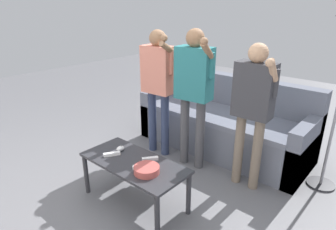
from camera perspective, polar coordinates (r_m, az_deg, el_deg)
ground_plane at (r=3.05m, az=-8.41°, el=-15.13°), size 12.00×12.00×0.00m
couch at (r=3.84m, az=10.94°, el=-1.84°), size 2.15×0.84×0.90m
coffee_table at (r=2.74m, az=-6.66°, el=-10.07°), size 1.02×0.47×0.44m
snack_bowl at (r=2.52m, az=-4.16°, el=-10.55°), size 0.22×0.22×0.06m
game_remote_nunchuk at (r=2.90m, az=-9.24°, el=-6.45°), size 0.06×0.09×0.05m
player_left at (r=3.45m, az=-1.96°, el=7.00°), size 0.46×0.29×1.51m
player_center at (r=3.15m, az=5.01°, el=6.01°), size 0.48×0.31×1.55m
player_right at (r=2.88m, az=16.18°, el=2.57°), size 0.44×0.32×1.46m
game_remote_wand_near at (r=2.58m, az=-5.06°, el=-10.11°), size 0.15×0.13×0.03m
game_remote_wand_far at (r=2.83m, az=-10.86°, el=-7.47°), size 0.11×0.15×0.03m
game_remote_wand_spare at (r=2.71m, az=-3.50°, el=-8.51°), size 0.12×0.14×0.03m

